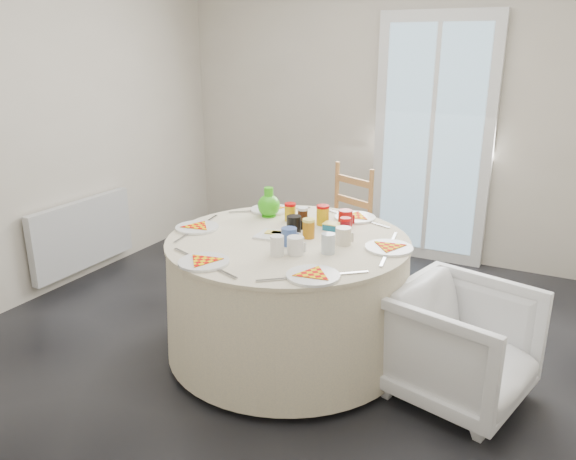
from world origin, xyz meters
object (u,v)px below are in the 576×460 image
at_px(radiator, 83,234).
at_px(table, 288,296).
at_px(wooden_chair, 336,229).
at_px(green_pitcher, 269,199).
at_px(armchair, 462,332).

distance_m(radiator, table, 2.02).
bearing_deg(table, wooden_chair, 96.98).
distance_m(radiator, wooden_chair, 2.04).
bearing_deg(green_pitcher, table, -61.73).
bearing_deg(green_pitcher, armchair, -29.09).
distance_m(armchair, green_pitcher, 1.48).
relative_size(table, armchair, 2.12).
xyz_separation_m(wooden_chair, green_pitcher, (-0.19, -0.73, 0.40)).
relative_size(radiator, wooden_chair, 1.04).
bearing_deg(radiator, table, -7.68).
bearing_deg(wooden_chair, armchair, -19.04).
bearing_deg(green_pitcher, radiator, 167.39).
height_order(armchair, green_pitcher, green_pitcher).
xyz_separation_m(radiator, green_pitcher, (1.69, 0.07, 0.49)).
bearing_deg(table, green_pitcher, 133.20).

